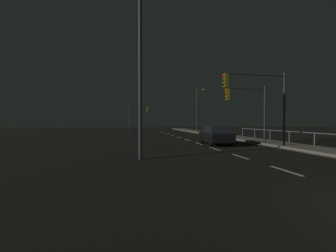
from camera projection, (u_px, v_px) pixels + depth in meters
ground_plane at (197, 143)px, 22.17m from camera, size 112.00×112.00×0.00m
sidewalk_right at (263, 141)px, 23.25m from camera, size 2.74×77.00×0.14m
lane_markings_center at (187, 140)px, 25.62m from camera, size 0.14×50.00×0.01m
lane_edge_line at (225, 138)px, 27.91m from camera, size 0.14×53.00×0.01m
car at (216, 135)px, 20.60m from camera, size 2.07×4.50×1.57m
traffic_light_far_left at (247, 102)px, 20.57m from camera, size 3.67×0.35×4.82m
traffic_light_mid_left at (139, 113)px, 43.20m from camera, size 3.42×0.61×4.88m
traffic_light_overhead_east at (258, 93)px, 18.25m from camera, size 5.20×0.56×5.52m
street_lamp_mid_block at (198, 106)px, 44.84m from camera, size 1.43×0.86×7.72m
street_lamp_across_street at (144, 63)px, 12.48m from camera, size 1.39×1.57×8.37m
barrier_fence at (330, 137)px, 17.03m from camera, size 0.09×26.09×0.98m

